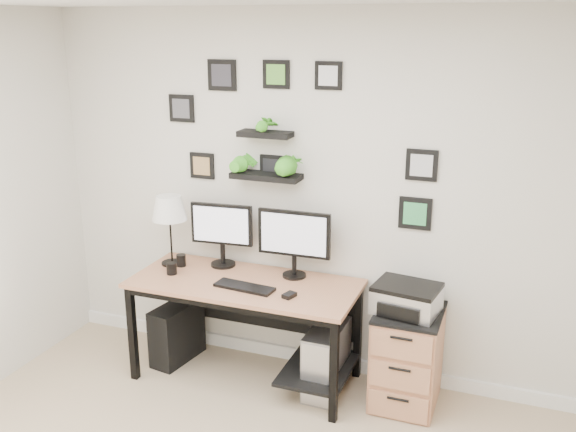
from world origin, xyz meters
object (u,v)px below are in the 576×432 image
at_px(desk, 252,297).
at_px(file_cabinet, 407,357).
at_px(table_lamp, 169,210).
at_px(printer, 406,298).
at_px(monitor_left, 222,230).
at_px(pc_tower_black, 177,332).
at_px(monitor_right, 294,238).
at_px(pc_tower_grey, 326,359).
at_px(mug, 172,268).

distance_m(desk, file_cabinet, 1.15).
xyz_separation_m(table_lamp, printer, (1.77, -0.04, -0.41)).
bearing_deg(desk, monitor_left, 149.04).
bearing_deg(pc_tower_black, monitor_left, 36.81).
bearing_deg(desk, printer, 2.47).
height_order(monitor_left, printer, monitor_left).
height_order(monitor_left, monitor_right, monitor_right).
bearing_deg(table_lamp, pc_tower_grey, -4.07).
bearing_deg(table_lamp, monitor_left, 14.93).
bearing_deg(mug, monitor_left, 45.42).
bearing_deg(pc_tower_black, table_lamp, 135.41).
distance_m(desk, monitor_right, 0.52).
distance_m(table_lamp, pc_tower_grey, 1.56).
bearing_deg(pc_tower_black, printer, 10.25).
relative_size(mug, printer, 0.19).
height_order(mug, file_cabinet, mug).
relative_size(desk, printer, 3.58).
bearing_deg(pc_tower_grey, printer, 5.12).
bearing_deg(monitor_left, file_cabinet, -5.22).
relative_size(desk, monitor_right, 3.04).
height_order(desk, monitor_left, monitor_left).
xyz_separation_m(desk, mug, (-0.59, -0.09, 0.17)).
bearing_deg(printer, file_cabinet, 25.08).
relative_size(monitor_left, file_cabinet, 0.71).
xyz_separation_m(mug, pc_tower_grey, (1.15, 0.09, -0.55)).
bearing_deg(printer, mug, -175.39).
xyz_separation_m(desk, printer, (1.08, 0.05, 0.14)).
relative_size(monitor_right, mug, 6.28).
distance_m(table_lamp, mug, 0.43).
height_order(monitor_right, pc_tower_black, monitor_right).
height_order(pc_tower_black, file_cabinet, file_cabinet).
distance_m(monitor_left, file_cabinet, 1.59).
distance_m(monitor_left, monitor_right, 0.57).
xyz_separation_m(monitor_left, file_cabinet, (1.42, -0.13, -0.69)).
bearing_deg(monitor_left, desk, -30.96).
distance_m(mug, file_cabinet, 1.76).
relative_size(monitor_left, table_lamp, 0.90).
bearing_deg(mug, file_cabinet, 4.93).
xyz_separation_m(monitor_right, printer, (0.83, -0.12, -0.28)).
distance_m(file_cabinet, printer, 0.43).
distance_m(monitor_right, file_cabinet, 1.11).
bearing_deg(file_cabinet, pc_tower_black, -178.77).
height_order(monitor_left, table_lamp, table_lamp).
bearing_deg(file_cabinet, desk, -176.99).
xyz_separation_m(desk, pc_tower_grey, (0.56, 0.00, -0.39)).
bearing_deg(printer, monitor_left, 174.22).
xyz_separation_m(pc_tower_grey, file_cabinet, (0.55, 0.06, 0.10)).
relative_size(monitor_right, printer, 1.18).
xyz_separation_m(pc_tower_black, printer, (1.72, 0.03, 0.54)).
height_order(monitor_left, pc_tower_grey, monitor_left).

